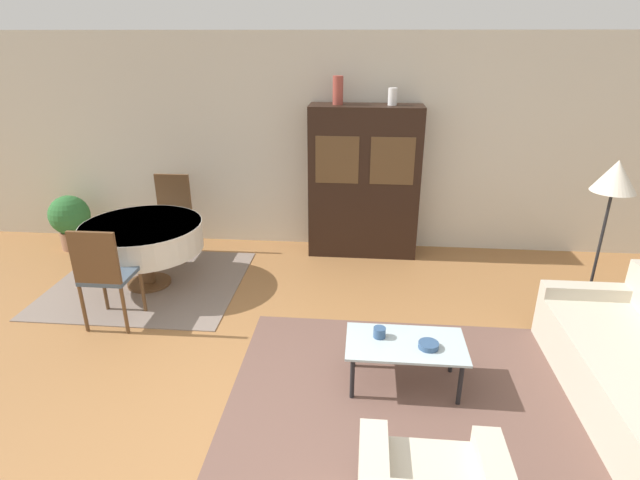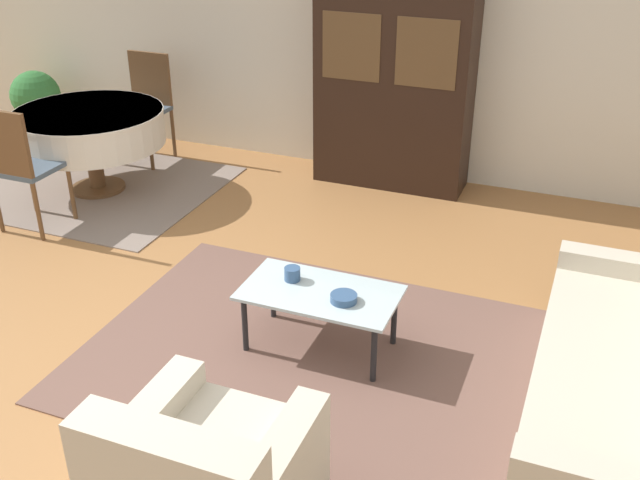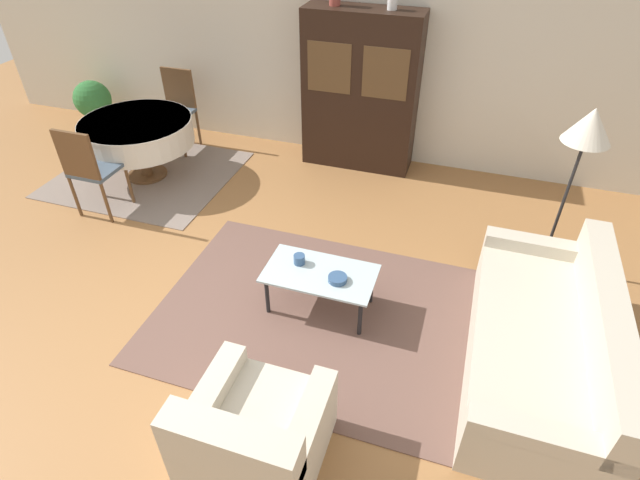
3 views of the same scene
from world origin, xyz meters
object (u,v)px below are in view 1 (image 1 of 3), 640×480
at_px(coffee_table, 405,347).
at_px(dining_chair_far, 172,211).
at_px(cup, 379,332).
at_px(dining_table, 143,237).
at_px(potted_plant, 70,219).
at_px(floor_lamp, 614,184).
at_px(vase_short, 393,97).
at_px(dining_chair_near, 104,271).
at_px(bowl, 428,345).
at_px(display_cabinet, 364,182).
at_px(vase_tall, 338,90).

bearing_deg(coffee_table, dining_chair_far, 139.25).
relative_size(dining_chair_far, cup, 10.42).
xyz_separation_m(dining_table, potted_plant, (-1.42, 0.94, -0.18)).
height_order(floor_lamp, vase_short, vase_short).
height_order(dining_table, potted_plant, dining_table).
xyz_separation_m(coffee_table, dining_chair_near, (-2.77, 0.64, 0.23)).
xyz_separation_m(floor_lamp, bowl, (-1.71, -1.26, -0.97)).
xyz_separation_m(dining_chair_far, floor_lamp, (4.65, -1.18, 0.80)).
height_order(dining_chair_near, dining_chair_far, same).
bearing_deg(dining_table, display_cabinet, 25.97).
bearing_deg(dining_chair_far, bowl, 140.31).
bearing_deg(cup, vase_short, 87.10).
distance_m(bowl, vase_short, 3.16).
relative_size(bowl, vase_tall, 0.49).
bearing_deg(vase_tall, cup, -79.12).
relative_size(dining_chair_far, bowl, 6.48).
distance_m(floor_lamp, bowl, 2.34).
distance_m(vase_short, potted_plant, 4.42).
xyz_separation_m(cup, potted_plant, (-3.99, 2.40, -0.04)).
xyz_separation_m(coffee_table, floor_lamp, (1.88, 1.21, 1.04)).
bearing_deg(cup, coffee_table, -16.85).
height_order(coffee_table, dining_chair_far, dining_chair_far).
bearing_deg(dining_chair_near, vase_tall, 44.74).
height_order(dining_chair_far, potted_plant, dining_chair_far).
bearing_deg(display_cabinet, floor_lamp, -33.31).
xyz_separation_m(vase_tall, vase_short, (0.64, -0.00, -0.06)).
bearing_deg(vase_tall, coffee_table, -75.18).
height_order(dining_table, vase_short, vase_short).
xyz_separation_m(bowl, potted_plant, (-4.36, 2.51, -0.02)).
bearing_deg(floor_lamp, display_cabinet, 146.69).
distance_m(coffee_table, vase_tall, 3.25).
bearing_deg(potted_plant, vase_short, 3.15).
bearing_deg(coffee_table, display_cabinet, 97.88).
height_order(dining_chair_far, vase_short, vase_short).
bearing_deg(floor_lamp, bowl, -143.58).
xyz_separation_m(coffee_table, cup, (-0.21, 0.06, 0.09)).
bearing_deg(display_cabinet, potted_plant, -176.62).
distance_m(cup, vase_short, 3.04).
height_order(cup, potted_plant, potted_plant).
bearing_deg(vase_short, potted_plant, -176.85).
bearing_deg(coffee_table, dining_table, 151.32).
bearing_deg(vase_short, dining_chair_near, -142.88).
distance_m(dining_table, floor_lamp, 4.73).
bearing_deg(dining_table, cup, -29.54).
relative_size(floor_lamp, vase_short, 8.25).
xyz_separation_m(floor_lamp, potted_plant, (-6.07, 1.25, -0.99)).
bearing_deg(dining_chair_far, display_cabinet, -172.94).
xyz_separation_m(dining_chair_far, potted_plant, (-1.42, 0.07, -0.18)).
distance_m(dining_chair_far, bowl, 3.83).
height_order(floor_lamp, bowl, floor_lamp).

